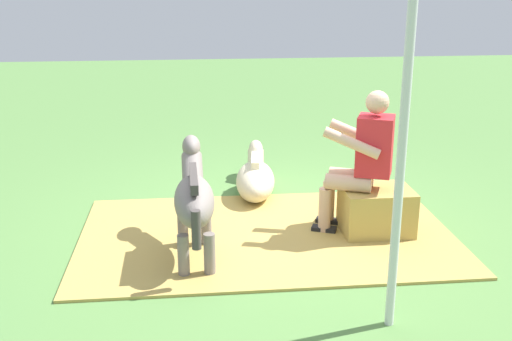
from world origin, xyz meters
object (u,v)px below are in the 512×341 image
at_px(pony_standing, 194,197).
at_px(pony_lying, 255,177).
at_px(hay_bale, 376,211).
at_px(person_seated, 361,157).
at_px(tent_pole_left, 401,165).

relative_size(pony_standing, pony_lying, 0.99).
xyz_separation_m(hay_bale, pony_lying, (0.97, -1.16, -0.02)).
bearing_deg(pony_standing, pony_lying, -114.24).
height_order(hay_bale, pony_lying, hay_bale).
bearing_deg(hay_bale, pony_standing, 10.23).
distance_m(person_seated, pony_lying, 1.48).
height_order(hay_bale, pony_standing, pony_standing).
height_order(hay_bale, person_seated, person_seated).
bearing_deg(pony_standing, person_seated, -167.17).
distance_m(pony_lying, tent_pole_left, 2.87).
xyz_separation_m(person_seated, tent_pole_left, (0.19, 1.53, 0.40)).
xyz_separation_m(person_seated, pony_lying, (0.82, -1.11, -0.52)).
xyz_separation_m(pony_lying, tent_pole_left, (-0.62, 2.64, 0.93)).
xyz_separation_m(person_seated, pony_standing, (1.47, 0.33, -0.19)).
bearing_deg(person_seated, pony_lying, -53.77).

